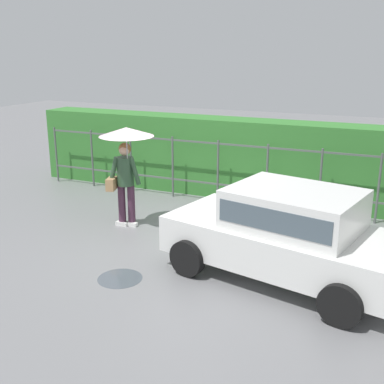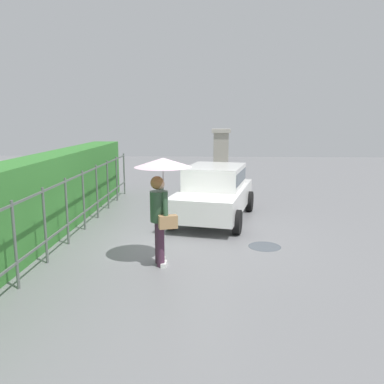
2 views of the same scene
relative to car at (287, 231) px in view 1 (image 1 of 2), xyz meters
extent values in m
plane|color=slate|center=(-2.25, 0.72, -0.80)|extent=(40.00, 40.00, 0.00)
cube|color=white|center=(-0.06, 0.01, -0.22)|extent=(3.96, 2.39, 0.60)
cube|color=white|center=(0.09, -0.02, 0.38)|extent=(2.16, 1.81, 0.60)
cube|color=#4C5B66|center=(0.09, -0.02, 0.40)|extent=(2.02, 1.80, 0.33)
cylinder|color=black|center=(-1.46, -0.54, -0.50)|extent=(0.62, 0.30, 0.60)
cylinder|color=black|center=(-1.10, 1.10, -0.50)|extent=(0.62, 0.30, 0.60)
cylinder|color=black|center=(0.99, -1.07, -0.50)|extent=(0.62, 0.30, 0.60)
cylinder|color=black|center=(1.34, 0.57, -0.50)|extent=(0.62, 0.30, 0.60)
cylinder|color=#47283D|center=(-3.48, 1.10, -0.37)|extent=(0.15, 0.15, 0.86)
cylinder|color=#47283D|center=(-3.67, 1.04, -0.37)|extent=(0.15, 0.15, 0.86)
cube|color=white|center=(-3.46, 1.04, -0.76)|extent=(0.26, 0.10, 0.08)
cube|color=white|center=(-3.65, 0.98, -0.76)|extent=(0.26, 0.10, 0.08)
cylinder|color=#2D4C33|center=(-3.57, 1.07, 0.35)|extent=(0.34, 0.34, 0.58)
sphere|color=#DBAD89|center=(-3.57, 1.07, 0.78)|extent=(0.22, 0.22, 0.22)
sphere|color=olive|center=(-3.58, 1.10, 0.80)|extent=(0.25, 0.25, 0.25)
cylinder|color=#2D4C33|center=(-3.34, 1.06, 0.37)|extent=(0.24, 0.15, 0.56)
cylinder|color=#2D4C33|center=(-3.76, 0.93, 0.37)|extent=(0.24, 0.15, 0.56)
cylinder|color=#B2B2B7|center=(-3.47, 1.00, 0.69)|extent=(0.02, 0.02, 0.77)
cone|color=#F4C6DB|center=(-3.47, 1.00, 1.16)|extent=(1.08, 1.08, 0.17)
cube|color=tan|center=(-3.79, 0.88, 0.11)|extent=(0.25, 0.37, 0.24)
cylinder|color=#59605B|center=(-7.14, 3.27, -0.05)|extent=(0.05, 0.05, 1.50)
cylinder|color=#59605B|center=(-5.96, 3.27, -0.05)|extent=(0.05, 0.05, 1.50)
cylinder|color=#59605B|center=(-4.78, 3.27, -0.05)|extent=(0.05, 0.05, 1.50)
cylinder|color=#59605B|center=(-3.60, 3.27, -0.05)|extent=(0.05, 0.05, 1.50)
cylinder|color=#59605B|center=(-2.42, 3.27, -0.05)|extent=(0.05, 0.05, 1.50)
cylinder|color=#59605B|center=(-1.24, 3.27, -0.05)|extent=(0.05, 0.05, 1.50)
cylinder|color=#59605B|center=(-0.06, 3.27, -0.05)|extent=(0.05, 0.05, 1.50)
cylinder|color=#59605B|center=(1.12, 3.27, -0.05)|extent=(0.05, 0.05, 1.50)
cube|color=#59605B|center=(-1.83, 3.27, 0.62)|extent=(10.63, 0.03, 0.04)
cube|color=#59605B|center=(-1.83, 3.27, -0.35)|extent=(10.63, 0.03, 0.04)
cube|color=#387F33|center=(-1.83, 4.03, 0.15)|extent=(11.63, 0.90, 1.90)
cylinder|color=#4C545B|center=(-2.39, -1.09, -0.80)|extent=(0.72, 0.72, 0.00)
camera|label=1|loc=(1.51, -6.99, 2.70)|focal=45.14mm
camera|label=2|loc=(-10.83, 0.11, 2.00)|focal=37.29mm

